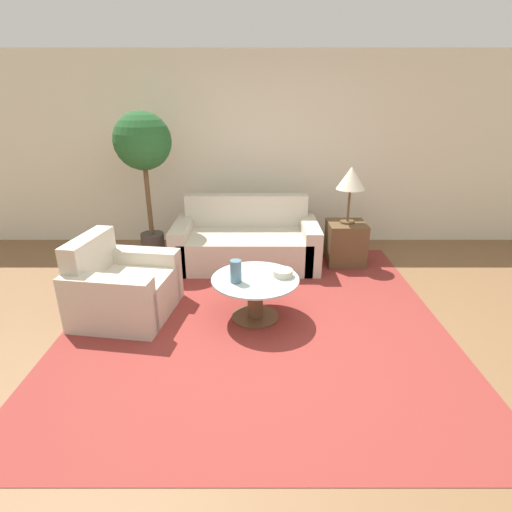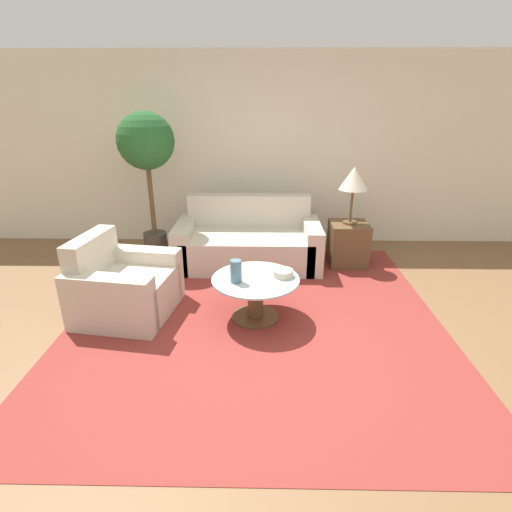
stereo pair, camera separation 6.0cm
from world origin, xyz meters
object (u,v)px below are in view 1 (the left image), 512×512
object	(u,v)px
armchair	(121,289)
vase	(237,271)
table_lamp	(352,179)
potted_plant	(144,151)
sofa_main	(247,242)
coffee_table	(256,292)
bowl	(283,273)

from	to	relation	value
armchair	vase	bearing A→B (deg)	-90.10
vase	table_lamp	bearing A→B (deg)	47.90
potted_plant	vase	world-z (taller)	potted_plant
sofa_main	potted_plant	world-z (taller)	potted_plant
sofa_main	coffee_table	distance (m)	1.43
armchair	coffee_table	distance (m)	1.33
armchair	bowl	bearing A→B (deg)	-83.09
vase	bowl	distance (m)	0.46
armchair	table_lamp	distance (m)	2.92
table_lamp	vase	world-z (taller)	table_lamp
armchair	table_lamp	bearing A→B (deg)	-53.83
coffee_table	vase	size ratio (longest dim) A/B	3.88
coffee_table	vase	distance (m)	0.32
potted_plant	vase	bearing A→B (deg)	-54.11
table_lamp	vase	bearing A→B (deg)	-132.10
bowl	potted_plant	bearing A→B (deg)	137.15
table_lamp	bowl	size ratio (longest dim) A/B	3.66
sofa_main	armchair	bearing A→B (deg)	-131.99
vase	bowl	world-z (taller)	vase
sofa_main	table_lamp	bearing A→B (deg)	-1.67
potted_plant	bowl	world-z (taller)	potted_plant
armchair	vase	distance (m)	1.19
sofa_main	armchair	world-z (taller)	sofa_main
bowl	table_lamp	bearing A→B (deg)	56.42
bowl	sofa_main	bearing A→B (deg)	105.41
sofa_main	potted_plant	xyz separation A→B (m)	(-1.24, 0.12, 1.13)
sofa_main	bowl	distance (m)	1.45
potted_plant	vase	distance (m)	2.20
coffee_table	table_lamp	size ratio (longest dim) A/B	1.19
coffee_table	bowl	bearing A→B (deg)	10.17
coffee_table	potted_plant	size ratio (longest dim) A/B	0.45
potted_plant	armchair	bearing A→B (deg)	-88.57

